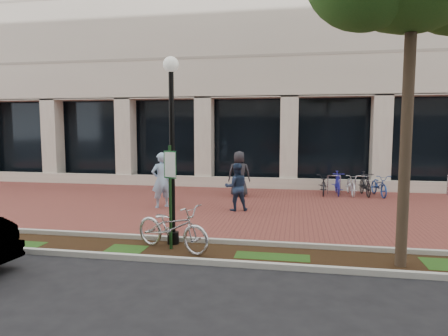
% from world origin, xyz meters
% --- Properties ---
extents(ground, '(120.00, 120.00, 0.00)m').
position_xyz_m(ground, '(0.00, 0.00, 0.00)').
color(ground, black).
rests_on(ground, ground).
extents(brick_plaza, '(40.00, 9.00, 0.01)m').
position_xyz_m(brick_plaza, '(0.00, 0.00, 0.01)').
color(brick_plaza, brown).
rests_on(brick_plaza, ground).
extents(planting_strip, '(40.00, 1.50, 0.01)m').
position_xyz_m(planting_strip, '(0.00, -5.25, 0.01)').
color(planting_strip, black).
rests_on(planting_strip, ground).
extents(curb_plaza_side, '(40.00, 0.12, 0.12)m').
position_xyz_m(curb_plaza_side, '(0.00, -4.50, 0.06)').
color(curb_plaza_side, '#B1B1A7').
rests_on(curb_plaza_side, ground).
extents(curb_street_side, '(40.00, 0.12, 0.12)m').
position_xyz_m(curb_street_side, '(0.00, -6.00, 0.06)').
color(curb_street_side, '#B1B1A7').
rests_on(curb_street_side, ground).
extents(near_office_building, '(40.00, 12.12, 16.00)m').
position_xyz_m(near_office_building, '(0.00, 10.47, 10.05)').
color(near_office_building, beige).
rests_on(near_office_building, ground).
extents(parking_sign, '(0.34, 0.07, 2.39)m').
position_xyz_m(parking_sign, '(-0.44, -5.15, 1.53)').
color(parking_sign, '#143917').
rests_on(parking_sign, ground).
extents(lamppost, '(0.36, 0.36, 4.42)m').
position_xyz_m(lamppost, '(-0.52, -4.72, 2.49)').
color(lamppost, black).
rests_on(lamppost, ground).
extents(locked_bicycle, '(2.17, 1.47, 1.08)m').
position_xyz_m(locked_bicycle, '(-0.38, -5.20, 0.54)').
color(locked_bicycle, silver).
rests_on(locked_bicycle, ground).
extents(pedestrian_left, '(0.83, 0.82, 1.93)m').
position_xyz_m(pedestrian_left, '(-2.28, -0.55, 0.97)').
color(pedestrian_left, '#98BFE3').
rests_on(pedestrian_left, ground).
extents(pedestrian_mid, '(0.92, 0.81, 1.61)m').
position_xyz_m(pedestrian_mid, '(0.38, -0.60, 0.80)').
color(pedestrian_mid, '#1D2D49').
rests_on(pedestrian_mid, ground).
extents(pedestrian_right, '(0.98, 0.71, 1.85)m').
position_xyz_m(pedestrian_right, '(0.08, 2.16, 0.93)').
color(pedestrian_right, '#26252A').
rests_on(pedestrian_right, ground).
extents(bollard, '(0.12, 0.12, 0.88)m').
position_xyz_m(bollard, '(8.54, 4.00, 0.45)').
color(bollard, '#B4B4B9').
rests_on(bollard, ground).
extents(bike_rack_cluster, '(2.96, 1.77, 0.99)m').
position_xyz_m(bike_rack_cluster, '(4.59, 3.30, 0.46)').
color(bike_rack_cluster, black).
rests_on(bike_rack_cluster, ground).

